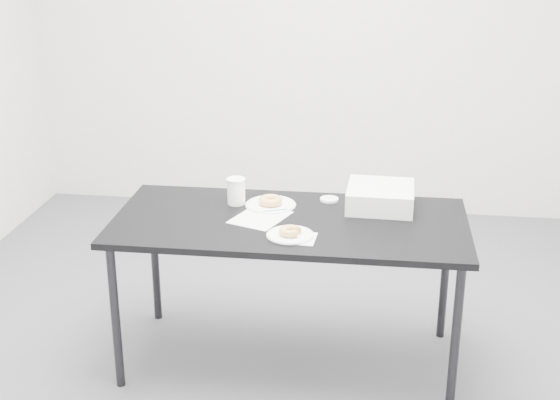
# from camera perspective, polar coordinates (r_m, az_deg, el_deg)

# --- Properties ---
(floor) EXTENTS (4.00, 4.00, 0.00)m
(floor) POSITION_cam_1_polar(r_m,az_deg,el_deg) (4.06, -0.76, -10.59)
(floor) COLOR #545359
(floor) RESTS_ON ground
(wall_back) EXTENTS (4.00, 0.02, 2.70)m
(wall_back) POSITION_cam_1_polar(r_m,az_deg,el_deg) (5.50, 2.40, 12.77)
(wall_back) COLOR silver
(wall_back) RESTS_ON floor
(table) EXTENTS (1.65, 0.79, 0.75)m
(table) POSITION_cam_1_polar(r_m,az_deg,el_deg) (3.63, 0.72, -2.28)
(table) COLOR black
(table) RESTS_ON floor
(scorecard) EXTENTS (0.29, 0.33, 0.00)m
(scorecard) POSITION_cam_1_polar(r_m,az_deg,el_deg) (3.63, -1.45, -1.27)
(scorecard) COLOR white
(scorecard) RESTS_ON table
(logo_patch) EXTENTS (0.06, 0.06, 0.00)m
(logo_patch) POSITION_cam_1_polar(r_m,az_deg,el_deg) (3.70, -0.02, -0.78)
(logo_patch) COLOR green
(logo_patch) RESTS_ON scorecard
(pen) EXTENTS (0.12, 0.06, 0.01)m
(pen) POSITION_cam_1_polar(r_m,az_deg,el_deg) (3.70, -0.35, -0.78)
(pen) COLOR #0B7F6B
(pen) RESTS_ON scorecard
(napkin) EXTENTS (0.15, 0.15, 0.00)m
(napkin) POSITION_cam_1_polar(r_m,az_deg,el_deg) (3.41, 1.38, -2.81)
(napkin) COLOR white
(napkin) RESTS_ON table
(plate_near) EXTENTS (0.21, 0.21, 0.01)m
(plate_near) POSITION_cam_1_polar(r_m,az_deg,el_deg) (3.43, 0.75, -2.58)
(plate_near) COLOR white
(plate_near) RESTS_ON napkin
(donut_near) EXTENTS (0.12, 0.12, 0.03)m
(donut_near) POSITION_cam_1_polar(r_m,az_deg,el_deg) (3.42, 0.76, -2.29)
(donut_near) COLOR #DB9045
(donut_near) RESTS_ON plate_near
(plate_far) EXTENTS (0.25, 0.25, 0.01)m
(plate_far) POSITION_cam_1_polar(r_m,az_deg,el_deg) (3.78, -0.69, -0.36)
(plate_far) COLOR white
(plate_far) RESTS_ON table
(donut_far) EXTENTS (0.14, 0.14, 0.04)m
(donut_far) POSITION_cam_1_polar(r_m,az_deg,el_deg) (3.77, -0.69, -0.04)
(donut_far) COLOR #DB9045
(donut_far) RESTS_ON plate_far
(coffee_cup) EXTENTS (0.09, 0.09, 0.13)m
(coffee_cup) POSITION_cam_1_polar(r_m,az_deg,el_deg) (3.78, -3.23, 0.65)
(coffee_cup) COLOR white
(coffee_cup) RESTS_ON table
(cup_lid) EXTENTS (0.09, 0.09, 0.01)m
(cup_lid) POSITION_cam_1_polar(r_m,az_deg,el_deg) (3.85, 3.62, 0.05)
(cup_lid) COLOR white
(cup_lid) RESTS_ON table
(bakery_box) EXTENTS (0.32, 0.32, 0.10)m
(bakery_box) POSITION_cam_1_polar(r_m,az_deg,el_deg) (3.77, 7.35, 0.23)
(bakery_box) COLOR white
(bakery_box) RESTS_ON table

